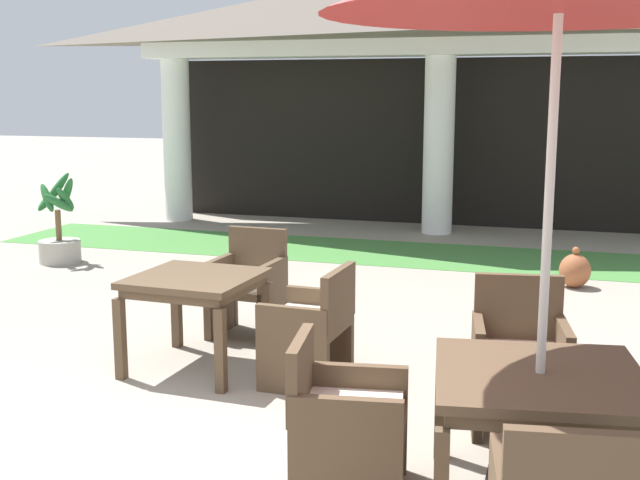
{
  "coord_description": "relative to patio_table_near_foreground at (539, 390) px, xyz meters",
  "views": [
    {
      "loc": [
        1.89,
        -3.74,
        2.09
      ],
      "look_at": [
        0.2,
        1.71,
        1.05
      ],
      "focal_mm": 45.51,
      "sensor_mm": 36.0,
      "label": 1
    }
  ],
  "objects": [
    {
      "name": "ground_plane",
      "position": [
        -1.8,
        -0.28,
        -0.62
      ],
      "size": [
        60.0,
        60.0,
        0.0
      ],
      "primitive_type": "plane",
      "color": "#9E9384"
    },
    {
      "name": "background_pavilion",
      "position": [
        -1.8,
        8.12,
        2.4
      ],
      "size": [
        9.8,
        2.47,
        3.93
      ],
      "color": "white",
      "rests_on": "ground"
    },
    {
      "name": "lawn_strip",
      "position": [
        -1.8,
        6.28,
        -0.61
      ],
      "size": [
        11.6,
        1.73,
        0.01
      ],
      "primitive_type": "cube",
      "color": "#47843D",
      "rests_on": "ground"
    },
    {
      "name": "patio_table_near_foreground",
      "position": [
        0.0,
        0.0,
        0.0
      ],
      "size": [
        1.18,
        1.18,
        0.71
      ],
      "rotation": [
        0.0,
        0.0,
        0.16
      ],
      "color": "brown",
      "rests_on": "ground"
    },
    {
      "name": "patio_chair_near_foreground_north",
      "position": [
        -0.15,
        0.98,
        -0.18
      ],
      "size": [
        0.65,
        0.62,
        0.94
      ],
      "rotation": [
        0.0,
        0.0,
        -2.99
      ],
      "color": "brown",
      "rests_on": "ground"
    },
    {
      "name": "patio_chair_near_foreground_west",
      "position": [
        -0.98,
        -0.15,
        -0.23
      ],
      "size": [
        0.66,
        0.64,
        0.84
      ],
      "rotation": [
        0.0,
        0.0,
        -1.42
      ],
      "color": "brown",
      "rests_on": "ground"
    },
    {
      "name": "patio_table_mid_left",
      "position": [
        -2.58,
        1.4,
        0.01
      ],
      "size": [
        0.93,
        0.93,
        0.73
      ],
      "rotation": [
        0.0,
        0.0,
        -0.05
      ],
      "color": "brown",
      "rests_on": "ground"
    },
    {
      "name": "patio_chair_mid_left_east",
      "position": [
        -1.64,
        1.36,
        -0.2
      ],
      "size": [
        0.57,
        0.65,
        0.86
      ],
      "rotation": [
        0.0,
        0.0,
        1.52
      ],
      "color": "brown",
      "rests_on": "ground"
    },
    {
      "name": "patio_chair_mid_left_north",
      "position": [
        -2.53,
        2.34,
        -0.2
      ],
      "size": [
        0.59,
        0.57,
        0.91
      ],
      "rotation": [
        0.0,
        0.0,
        -3.19
      ],
      "color": "brown",
      "rests_on": "ground"
    },
    {
      "name": "potted_palm_left_edge",
      "position": [
        -5.94,
        4.47,
        -0.29
      ],
      "size": [
        0.58,
        0.59,
        1.13
      ],
      "color": "#B2AD9E",
      "rests_on": "ground"
    },
    {
      "name": "terracotta_urn",
      "position": [
        0.19,
        4.99,
        -0.43
      ],
      "size": [
        0.34,
        0.34,
        0.45
      ],
      "color": "#9E5633",
      "rests_on": "ground"
    }
  ]
}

